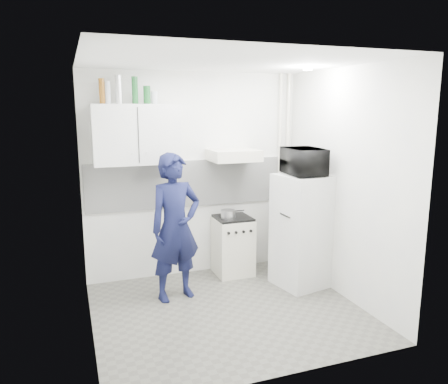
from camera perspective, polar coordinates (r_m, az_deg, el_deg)
name	(u,v)px	position (r m, az deg, el deg)	size (l,w,h in m)	color
floor	(228,311)	(4.89, 0.47, -15.24)	(2.80, 2.80, 0.00)	#5D5C52
ceiling	(228,61)	(4.41, 0.52, 16.71)	(2.80, 2.80, 0.00)	white
wall_back	(194,175)	(5.64, -3.92, 2.18)	(2.80, 2.80, 0.00)	white
wall_left	(85,203)	(4.20, -17.71, -1.35)	(2.60, 2.60, 0.00)	white
wall_right	(344,185)	(5.12, 15.36, 0.91)	(2.60, 2.60, 0.00)	white
person	(175,227)	(4.95, -6.36, -4.59)	(0.61, 0.40, 1.67)	#101435
stove	(233,246)	(5.76, 1.16, -7.11)	(0.46, 0.46, 0.74)	silver
fridge	(302,231)	(5.41, 10.11, -5.00)	(0.57, 0.57, 1.38)	white
stove_top	(233,218)	(5.65, 1.18, -3.39)	(0.45, 0.45, 0.03)	black
saucepan	(228,214)	(5.58, 0.54, -2.89)	(0.19, 0.19, 0.10)	silver
microwave	(304,162)	(5.24, 10.42, 3.94)	(0.39, 0.57, 0.32)	black
bottle_a	(102,91)	(5.21, -15.66, 12.57)	(0.07, 0.07, 0.28)	brown
bottle_b	(108,93)	(5.21, -14.97, 12.43)	(0.06, 0.06, 0.25)	#B2B7BC
bottle_c	(119,90)	(5.22, -13.61, 12.88)	(0.08, 0.08, 0.32)	silver
bottle_d	(135,90)	(5.25, -11.56, 12.89)	(0.07, 0.07, 0.31)	#144C1E
canister_a	(147,95)	(5.27, -10.03, 12.37)	(0.08, 0.08, 0.21)	#144C1E
canister_b	(154,98)	(5.28, -9.07, 12.07)	(0.08, 0.08, 0.15)	#B2B7BC
upper_cabinet	(136,134)	(5.25, -11.42, 7.38)	(1.00, 0.35, 0.70)	white
range_hood	(234,155)	(5.51, 1.28, 4.83)	(0.60, 0.50, 0.14)	silver
backsplash	(195,183)	(5.64, -3.87, 1.16)	(2.74, 0.03, 0.60)	white
pipe_a	(287,171)	(6.05, 8.22, 2.69)	(0.05, 0.05, 2.60)	silver
pipe_b	(279,172)	(6.00, 7.21, 2.64)	(0.04, 0.04, 2.60)	silver
ceiling_spot_fixture	(308,69)	(5.01, 10.87, 15.48)	(0.10, 0.10, 0.02)	white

